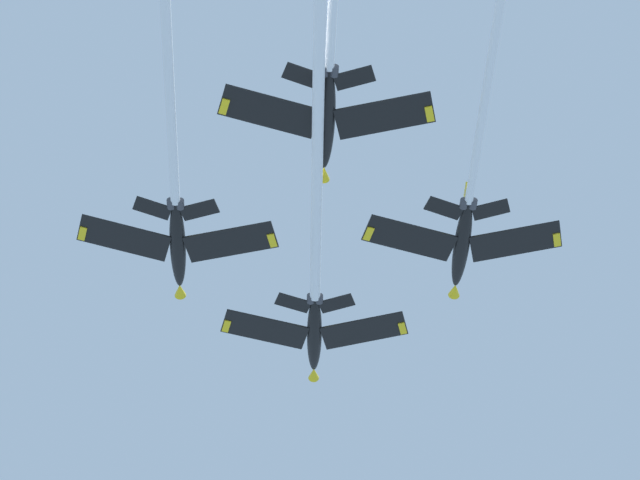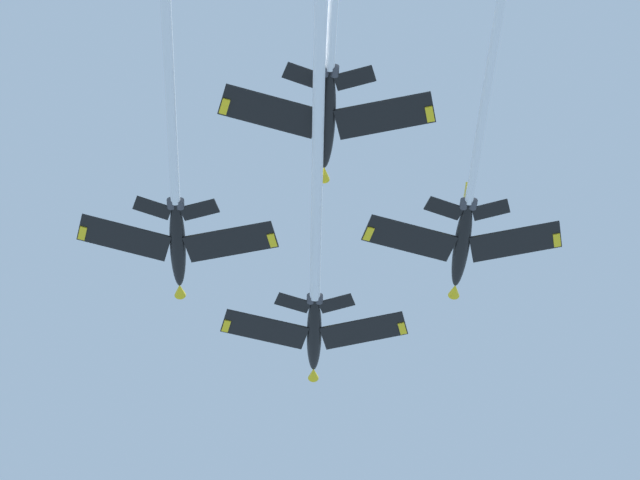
{
  "view_description": "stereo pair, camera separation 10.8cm",
  "coord_description": "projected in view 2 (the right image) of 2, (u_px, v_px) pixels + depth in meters",
  "views": [
    {
      "loc": [
        22.78,
        41.56,
        1.9
      ],
      "look_at": [
        2.93,
        -21.14,
        118.55
      ],
      "focal_mm": 75.48,
      "sensor_mm": 36.0,
      "label": 1
    },
    {
      "loc": [
        22.88,
        41.53,
        1.9
      ],
      "look_at": [
        2.93,
        -21.14,
        118.55
      ],
      "focal_mm": 75.48,
      "sensor_mm": 36.0,
      "label": 2
    }
  ],
  "objects": [
    {
      "name": "jet_lead",
      "position": [
        316.0,
        255.0,
        135.14
      ],
      "size": [
        22.45,
        48.29,
        15.66
      ],
      "color": "black"
    },
    {
      "name": "jet_left_wing",
      "position": [
        175.0,
        184.0,
        127.92
      ],
      "size": [
        19.89,
        43.32,
        13.94
      ],
      "color": "black"
    },
    {
      "name": "jet_right_wing",
      "position": [
        472.0,
        181.0,
        128.07
      ],
      "size": [
        21.46,
        48.51,
        15.34
      ],
      "color": "black"
    },
    {
      "name": "jet_slot",
      "position": [
        330.0,
        55.0,
        118.14
      ],
      "size": [
        19.79,
        42.64,
        13.87
      ],
      "color": "black"
    }
  ]
}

